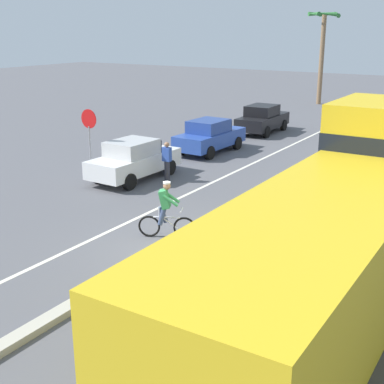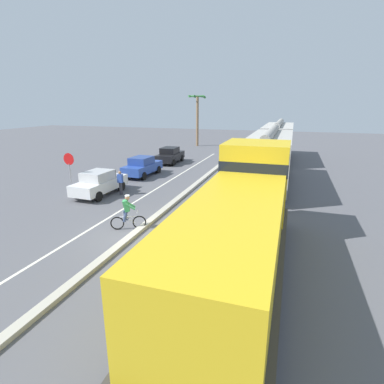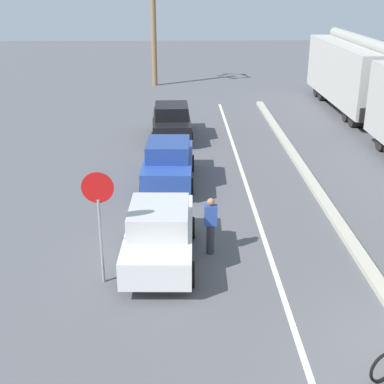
{
  "view_description": "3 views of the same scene",
  "coord_description": "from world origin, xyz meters",
  "px_view_note": "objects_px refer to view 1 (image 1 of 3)",
  "views": [
    {
      "loc": [
        7.82,
        -11.7,
        5.97
      ],
      "look_at": [
        -0.51,
        1.57,
        1.11
      ],
      "focal_mm": 50.0,
      "sensor_mm": 36.0,
      "label": 1
    },
    {
      "loc": [
        6.51,
        -11.42,
        5.81
      ],
      "look_at": [
        2.41,
        0.94,
        1.99
      ],
      "focal_mm": 28.0,
      "sensor_mm": 36.0,
      "label": 2
    },
    {
      "loc": [
        -4.82,
        -7.73,
        6.98
      ],
      "look_at": [
        -4.45,
        7.65,
        0.85
      ],
      "focal_mm": 50.0,
      "sensor_mm": 36.0,
      "label": 3
    }
  ],
  "objects_px": {
    "cyclist": "(166,211)",
    "parked_car_black": "(263,119)",
    "parked_car_white": "(134,160)",
    "locomotive": "(345,240)",
    "pedestrian_by_cars": "(167,161)",
    "stop_sign": "(89,131)",
    "palm_tree_near": "(323,37)",
    "parked_car_blue": "(210,136)"
  },
  "relations": [
    {
      "from": "cyclist",
      "to": "parked_car_black",
      "type": "bearing_deg",
      "value": 105.48
    },
    {
      "from": "locomotive",
      "to": "parked_car_black",
      "type": "relative_size",
      "value": 2.74
    },
    {
      "from": "parked_car_white",
      "to": "locomotive",
      "type": "bearing_deg",
      "value": -31.15
    },
    {
      "from": "parked_car_black",
      "to": "palm_tree_near",
      "type": "relative_size",
      "value": 0.59
    },
    {
      "from": "parked_car_white",
      "to": "cyclist",
      "type": "height_order",
      "value": "cyclist"
    },
    {
      "from": "parked_car_white",
      "to": "stop_sign",
      "type": "xyz_separation_m",
      "value": [
        -1.37,
        -1.04,
        1.21
      ]
    },
    {
      "from": "parked_car_blue",
      "to": "parked_car_black",
      "type": "xyz_separation_m",
      "value": [
        0.05,
        6.03,
        0.0
      ]
    },
    {
      "from": "parked_car_black",
      "to": "parked_car_white",
      "type": "bearing_deg",
      "value": -90.85
    },
    {
      "from": "parked_car_white",
      "to": "parked_car_black",
      "type": "relative_size",
      "value": 1.0
    },
    {
      "from": "parked_car_black",
      "to": "cyclist",
      "type": "bearing_deg",
      "value": -74.52
    },
    {
      "from": "stop_sign",
      "to": "pedestrian_by_cars",
      "type": "xyz_separation_m",
      "value": [
        2.72,
        1.43,
        -1.18
      ]
    },
    {
      "from": "parked_car_black",
      "to": "palm_tree_near",
      "type": "distance_m",
      "value": 14.32
    },
    {
      "from": "cyclist",
      "to": "parked_car_blue",
      "type": "bearing_deg",
      "value": 113.85
    },
    {
      "from": "palm_tree_near",
      "to": "stop_sign",
      "type": "bearing_deg",
      "value": -90.45
    },
    {
      "from": "parked_car_blue",
      "to": "cyclist",
      "type": "height_order",
      "value": "cyclist"
    },
    {
      "from": "locomotive",
      "to": "parked_car_black",
      "type": "bearing_deg",
      "value": 119.42
    },
    {
      "from": "locomotive",
      "to": "parked_car_black",
      "type": "xyz_separation_m",
      "value": [
        -10.26,
        18.2,
        -0.98
      ]
    },
    {
      "from": "parked_car_blue",
      "to": "parked_car_black",
      "type": "relative_size",
      "value": 1.0
    },
    {
      "from": "cyclist",
      "to": "parked_car_white",
      "type": "bearing_deg",
      "value": 136.19
    },
    {
      "from": "parked_car_blue",
      "to": "stop_sign",
      "type": "relative_size",
      "value": 1.48
    },
    {
      "from": "parked_car_blue",
      "to": "palm_tree_near",
      "type": "relative_size",
      "value": 0.59
    },
    {
      "from": "locomotive",
      "to": "pedestrian_by_cars",
      "type": "relative_size",
      "value": 7.17
    },
    {
      "from": "parked_car_white",
      "to": "parked_car_black",
      "type": "xyz_separation_m",
      "value": [
        0.18,
        11.89,
        0.0
      ]
    },
    {
      "from": "parked_car_white",
      "to": "parked_car_black",
      "type": "height_order",
      "value": "same"
    },
    {
      "from": "palm_tree_near",
      "to": "pedestrian_by_cars",
      "type": "xyz_separation_m",
      "value": [
        2.52,
        -25.07,
        -4.35
      ]
    },
    {
      "from": "locomotive",
      "to": "parked_car_blue",
      "type": "distance_m",
      "value": 15.98
    },
    {
      "from": "palm_tree_near",
      "to": "pedestrian_by_cars",
      "type": "distance_m",
      "value": 25.57
    },
    {
      "from": "cyclist",
      "to": "pedestrian_by_cars",
      "type": "bearing_deg",
      "value": 124.41
    },
    {
      "from": "parked_car_black",
      "to": "palm_tree_near",
      "type": "xyz_separation_m",
      "value": [
        -1.33,
        13.57,
        4.38
      ]
    },
    {
      "from": "locomotive",
      "to": "pedestrian_by_cars",
      "type": "height_order",
      "value": "locomotive"
    },
    {
      "from": "parked_car_black",
      "to": "palm_tree_near",
      "type": "height_order",
      "value": "palm_tree_near"
    },
    {
      "from": "parked_car_black",
      "to": "cyclist",
      "type": "distance_m",
      "value": 17.04
    },
    {
      "from": "parked_car_white",
      "to": "parked_car_black",
      "type": "bearing_deg",
      "value": 89.15
    },
    {
      "from": "parked_car_white",
      "to": "palm_tree_near",
      "type": "height_order",
      "value": "palm_tree_near"
    },
    {
      "from": "cyclist",
      "to": "pedestrian_by_cars",
      "type": "xyz_separation_m",
      "value": [
        -3.37,
        4.92,
        0.03
      ]
    },
    {
      "from": "parked_car_white",
      "to": "pedestrian_by_cars",
      "type": "bearing_deg",
      "value": 15.8
    },
    {
      "from": "parked_car_white",
      "to": "palm_tree_near",
      "type": "distance_m",
      "value": 25.86
    },
    {
      "from": "cyclist",
      "to": "stop_sign",
      "type": "xyz_separation_m",
      "value": [
        -6.09,
        3.49,
        1.21
      ]
    },
    {
      "from": "stop_sign",
      "to": "palm_tree_near",
      "type": "xyz_separation_m",
      "value": [
        0.21,
        26.5,
        3.17
      ]
    },
    {
      "from": "locomotive",
      "to": "cyclist",
      "type": "relative_size",
      "value": 6.77
    },
    {
      "from": "parked_car_black",
      "to": "locomotive",
      "type": "bearing_deg",
      "value": -60.58
    },
    {
      "from": "locomotive",
      "to": "palm_tree_near",
      "type": "height_order",
      "value": "palm_tree_near"
    }
  ]
}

